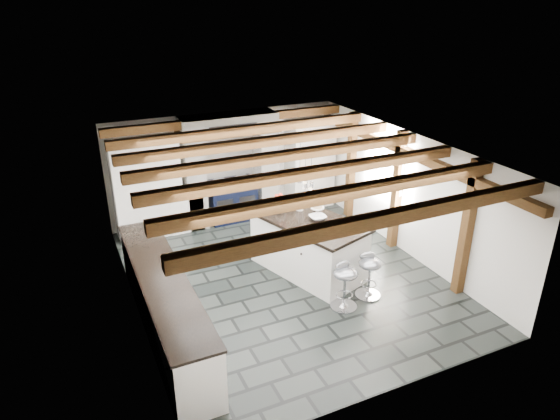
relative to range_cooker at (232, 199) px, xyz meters
name	(u,v)px	position (x,y,z in m)	size (l,w,h in m)	color
ground	(284,277)	(0.00, -2.68, -0.47)	(6.00, 6.00, 0.00)	black
room_shell	(222,198)	(-0.61, -1.26, 0.60)	(6.00, 6.03, 6.00)	white
range_cooker	(232,199)	(0.00, 0.00, 0.00)	(1.00, 0.63, 0.99)	black
kitchen_island	(308,245)	(0.47, -2.64, 0.05)	(1.65, 2.27, 1.35)	white
bar_stool_near	(369,270)	(0.99, -3.77, 0.01)	(0.45, 0.45, 0.77)	silver
bar_stool_far	(345,280)	(0.46, -3.88, 0.02)	(0.43, 0.43, 0.78)	silver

